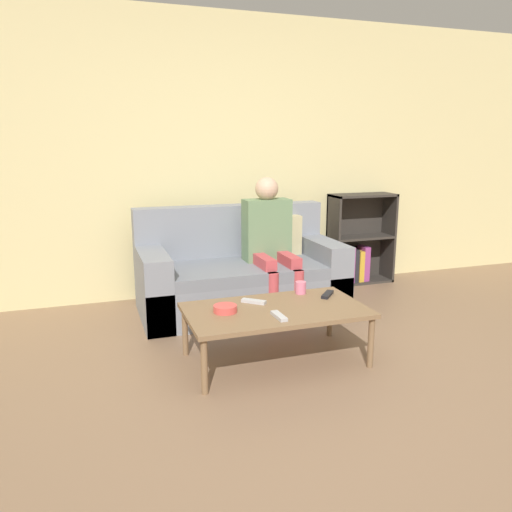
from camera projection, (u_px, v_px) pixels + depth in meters
The scene contains 11 objects.
ground_plane at pixel (343, 416), 2.69m from camera, with size 22.00×22.00×0.00m, color #84664C.
wall_back at pixel (220, 158), 4.71m from camera, with size 12.00×0.06×2.60m.
couch at pixel (240, 276), 4.38m from camera, with size 1.74×0.85×0.89m.
bookshelf at pixel (356, 247), 5.22m from camera, with size 0.68×0.28×0.93m.
coffee_table at pixel (276, 313), 3.30m from camera, with size 1.19×0.66×0.37m.
person_adult at pixel (269, 235), 4.30m from camera, with size 0.40×0.60×1.15m.
cup_near at pixel (301, 288), 3.61m from camera, with size 0.08×0.08×0.09m.
tv_remote_0 at pixel (327, 294), 3.56m from camera, with size 0.15×0.16×0.02m.
tv_remote_1 at pixel (279, 316), 3.11m from camera, with size 0.05×0.17×0.02m.
tv_remote_2 at pixel (254, 301), 3.40m from camera, with size 0.16×0.15×0.02m.
snack_bowl at pixel (225, 309), 3.22m from camera, with size 0.15×0.15×0.05m.
Camera 1 is at (-1.23, -2.15, 1.44)m, focal length 35.00 mm.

